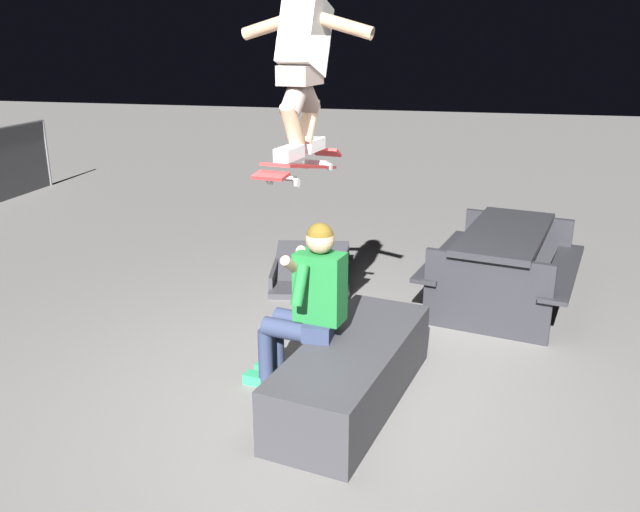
# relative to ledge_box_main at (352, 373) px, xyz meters

# --- Properties ---
(ground_plane) EXTENTS (40.00, 40.00, 0.00)m
(ground_plane) POSITION_rel_ledge_box_main_xyz_m (-0.06, 0.20, -0.23)
(ground_plane) COLOR slate
(ledge_box_main) EXTENTS (1.82, 0.94, 0.46)m
(ledge_box_main) POSITION_rel_ledge_box_main_xyz_m (0.00, 0.00, 0.00)
(ledge_box_main) COLOR #38383D
(ledge_box_main) RESTS_ON ground
(person_sitting_on_ledge) EXTENTS (0.60, 0.78, 1.29)m
(person_sitting_on_ledge) POSITION_rel_ledge_box_main_xyz_m (0.09, 0.36, 0.48)
(person_sitting_on_ledge) COLOR #2D3856
(person_sitting_on_ledge) RESTS_ON ground
(skateboard) EXTENTS (1.04, 0.35, 0.17)m
(skateboard) POSITION_rel_ledge_box_main_xyz_m (-0.01, 0.36, 1.46)
(skateboard) COLOR #B72D2D
(skater_airborne) EXTENTS (0.63, 0.89, 1.12)m
(skater_airborne) POSITION_rel_ledge_box_main_xyz_m (0.05, 0.35, 2.15)
(skater_airborne) COLOR white
(kicker_ramp) EXTENTS (1.27, 1.03, 0.38)m
(kicker_ramp) POSITION_rel_ledge_box_main_xyz_m (2.33, 0.89, -0.17)
(kicker_ramp) COLOR #38383D
(kicker_ramp) RESTS_ON ground
(picnic_table_back) EXTENTS (1.94, 1.66, 0.75)m
(picnic_table_back) POSITION_rel_ledge_box_main_xyz_m (2.13, -1.08, 0.27)
(picnic_table_back) COLOR #28282D
(picnic_table_back) RESTS_ON ground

